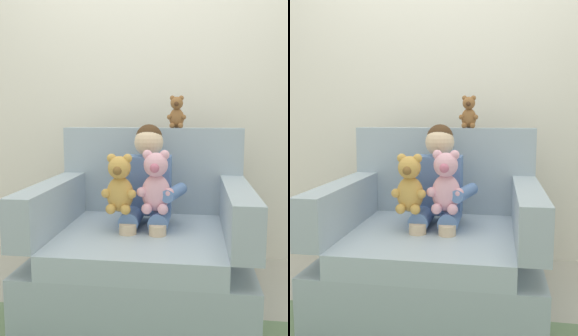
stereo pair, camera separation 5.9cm
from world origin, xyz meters
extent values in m
plane|color=#ADA89E|center=(0.00, 0.00, 0.00)|extent=(8.00, 8.00, 0.00)
cube|color=silver|center=(0.00, 0.81, 1.30)|extent=(6.00, 0.10, 2.60)
cube|color=#9EADBC|center=(0.00, 0.00, 0.15)|extent=(1.16, 1.00, 0.30)
cube|color=#A6B6C6|center=(0.00, -0.07, 0.36)|extent=(0.88, 0.86, 0.12)
cube|color=#9EADBC|center=(0.00, 0.43, 0.69)|extent=(1.16, 0.14, 0.55)
cube|color=#9EADBC|center=(-0.51, -0.07, 0.54)|extent=(0.14, 0.86, 0.26)
cube|color=#9EADBC|center=(0.51, -0.07, 0.54)|extent=(0.14, 0.86, 0.26)
cube|color=#597AB7|center=(0.01, 0.16, 0.64)|extent=(0.26, 0.16, 0.34)
sphere|color=beige|center=(0.01, 0.16, 0.89)|extent=(0.17, 0.17, 0.17)
sphere|color=#472D19|center=(0.01, 0.17, 0.92)|extent=(0.16, 0.16, 0.16)
cylinder|color=#597AB7|center=(-0.07, 0.03, 0.47)|extent=(0.11, 0.26, 0.11)
cylinder|color=beige|center=(-0.07, -0.10, 0.32)|extent=(0.09, 0.09, 0.30)
cylinder|color=#597AB7|center=(0.09, 0.03, 0.47)|extent=(0.11, 0.26, 0.11)
cylinder|color=beige|center=(0.09, -0.10, 0.32)|extent=(0.09, 0.09, 0.30)
cylinder|color=#597AB7|center=(-0.15, 0.04, 0.62)|extent=(0.13, 0.27, 0.07)
cylinder|color=#597AB7|center=(0.17, 0.04, 0.62)|extent=(0.13, 0.27, 0.07)
ellipsoid|color=#EAA8BC|center=(0.07, -0.03, 0.63)|extent=(0.16, 0.13, 0.20)
sphere|color=#EAA8BC|center=(0.07, -0.04, 0.78)|extent=(0.13, 0.13, 0.13)
sphere|color=#CC6684|center=(0.07, -0.10, 0.77)|extent=(0.05, 0.05, 0.05)
sphere|color=#EAA8BC|center=(0.03, -0.04, 0.84)|extent=(0.05, 0.05, 0.05)
sphere|color=#EAA8BC|center=(0.00, -0.07, 0.64)|extent=(0.05, 0.05, 0.05)
sphere|color=#EAA8BC|center=(0.03, -0.09, 0.55)|extent=(0.06, 0.06, 0.06)
sphere|color=#EAA8BC|center=(0.12, -0.04, 0.84)|extent=(0.05, 0.05, 0.05)
sphere|color=#EAA8BC|center=(0.15, -0.07, 0.64)|extent=(0.05, 0.05, 0.05)
sphere|color=#EAA8BC|center=(0.12, -0.09, 0.55)|extent=(0.06, 0.06, 0.06)
ellipsoid|color=gold|center=(-0.12, -0.06, 0.62)|extent=(0.15, 0.12, 0.19)
sphere|color=gold|center=(-0.12, -0.07, 0.77)|extent=(0.12, 0.12, 0.12)
sphere|color=brown|center=(-0.12, -0.13, 0.76)|extent=(0.05, 0.05, 0.05)
sphere|color=gold|center=(-0.16, -0.06, 0.82)|extent=(0.05, 0.05, 0.05)
sphere|color=gold|center=(-0.19, -0.10, 0.63)|extent=(0.05, 0.05, 0.05)
sphere|color=gold|center=(-0.16, -0.11, 0.55)|extent=(0.05, 0.05, 0.05)
sphere|color=gold|center=(-0.08, -0.06, 0.82)|extent=(0.05, 0.05, 0.05)
sphere|color=gold|center=(-0.05, -0.10, 0.63)|extent=(0.05, 0.05, 0.05)
sphere|color=gold|center=(-0.08, -0.11, 0.55)|extent=(0.05, 0.05, 0.05)
ellipsoid|color=brown|center=(0.16, 0.43, 1.03)|extent=(0.10, 0.08, 0.12)
sphere|color=brown|center=(0.16, 0.42, 1.12)|extent=(0.08, 0.08, 0.08)
sphere|color=#4C2D19|center=(0.16, 0.39, 1.12)|extent=(0.03, 0.03, 0.03)
sphere|color=brown|center=(0.13, 0.43, 1.16)|extent=(0.03, 0.03, 0.03)
sphere|color=brown|center=(0.11, 0.41, 1.04)|extent=(0.03, 0.03, 0.03)
sphere|color=brown|center=(0.13, 0.40, 0.98)|extent=(0.04, 0.04, 0.04)
sphere|color=brown|center=(0.19, 0.43, 1.16)|extent=(0.03, 0.03, 0.03)
sphere|color=brown|center=(0.20, 0.41, 1.04)|extent=(0.03, 0.03, 0.03)
sphere|color=brown|center=(0.18, 0.40, 0.98)|extent=(0.04, 0.04, 0.04)
camera|label=1|loc=(0.29, -2.08, 1.03)|focal=41.40mm
camera|label=2|loc=(0.35, -2.07, 1.03)|focal=41.40mm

